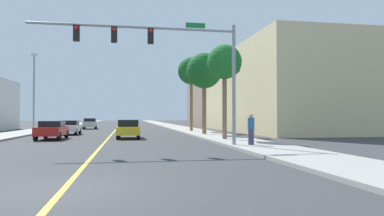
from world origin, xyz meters
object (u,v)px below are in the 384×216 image
object	(u,v)px
traffic_signal_mast	(168,52)
palm_mid	(204,71)
palm_far	(191,72)
pedestrian	(251,129)
palm_near	(224,63)
car_red	(52,130)
car_silver	(90,123)
street_lamp	(34,89)
car_white	(69,127)
car_yellow	(128,129)

from	to	relation	value
traffic_signal_mast	palm_mid	xyz separation A→B (m)	(4.64, 12.09, 0.53)
palm_far	pedestrian	size ratio (longest dim) A/B	4.68
pedestrian	palm_near	bearing A→B (deg)	152.34
car_red	car_silver	bearing A→B (deg)	89.60
traffic_signal_mast	street_lamp	distance (m)	20.68
car_red	street_lamp	bearing A→B (deg)	112.55
palm_near	pedestrian	size ratio (longest dim) A/B	3.84
palm_near	palm_far	bearing A→B (deg)	89.21
traffic_signal_mast	pedestrian	xyz separation A→B (m)	(4.60, -0.32, -4.25)
car_white	pedestrian	world-z (taller)	pedestrian
palm_far	car_red	world-z (taller)	palm_far
palm_far	car_silver	xyz separation A→B (m)	(-11.96, 11.76, -5.90)
car_red	pedestrian	xyz separation A→B (m)	(12.33, -9.11, 0.29)
car_white	palm_far	bearing A→B (deg)	14.74
street_lamp	palm_near	bearing A→B (deg)	-38.41
palm_near	palm_far	world-z (taller)	palm_far
car_white	pedestrian	distance (m)	20.29
palm_far	car_silver	distance (m)	17.78
car_silver	palm_mid	bearing A→B (deg)	-60.41
palm_far	pedestrian	bearing A→B (deg)	-90.43
pedestrian	traffic_signal_mast	bearing A→B (deg)	-122.22
traffic_signal_mast	car_red	world-z (taller)	traffic_signal_mast
pedestrian	street_lamp	bearing A→B (deg)	-166.58
car_white	pedestrian	bearing A→B (deg)	-53.40
palm_mid	palm_far	bearing A→B (deg)	89.18
street_lamp	car_white	bearing A→B (deg)	-23.02
street_lamp	pedestrian	size ratio (longest dim) A/B	4.44
street_lamp	car_red	size ratio (longest dim) A/B	1.92
palm_near	car_silver	bearing A→B (deg)	114.33
palm_far	palm_near	bearing A→B (deg)	-90.79
street_lamp	car_white	size ratio (longest dim) A/B	1.89
car_silver	pedestrian	distance (m)	33.46
traffic_signal_mast	car_silver	bearing A→B (deg)	103.12
palm_near	pedestrian	xyz separation A→B (m)	(0.05, -5.28, -4.46)
palm_mid	car_silver	distance (m)	22.87
traffic_signal_mast	palm_near	distance (m)	6.73
car_red	pedestrian	bearing A→B (deg)	-35.53
street_lamp	car_red	bearing A→B (deg)	-68.38
street_lamp	car_yellow	distance (m)	12.90
palm_near	palm_mid	xyz separation A→B (m)	(0.09, 7.13, 0.32)
palm_near	car_yellow	world-z (taller)	palm_near
car_white	pedestrian	size ratio (longest dim) A/B	2.35
car_yellow	car_red	distance (m)	5.63
street_lamp	palm_mid	bearing A→B (deg)	-18.61
palm_near	car_yellow	distance (m)	9.09
palm_far	car_yellow	xyz separation A→B (m)	(-6.85, -10.26, -5.90)
palm_near	palm_mid	distance (m)	7.14
car_yellow	car_silver	xyz separation A→B (m)	(-5.11, 22.02, -0.00)
palm_mid	car_silver	world-z (taller)	palm_mid
palm_far	car_yellow	size ratio (longest dim) A/B	2.10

